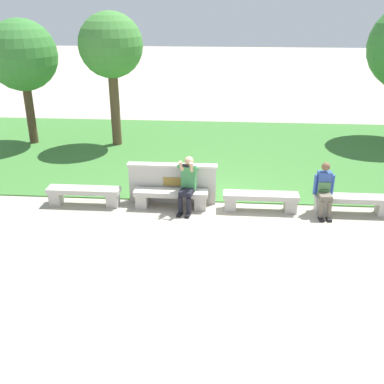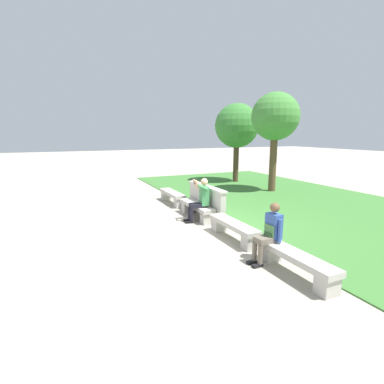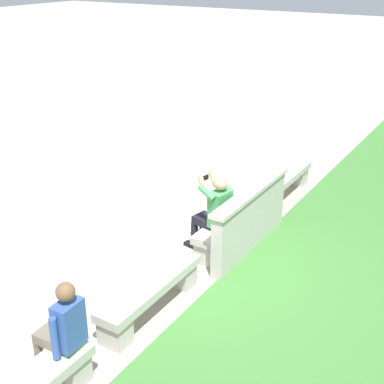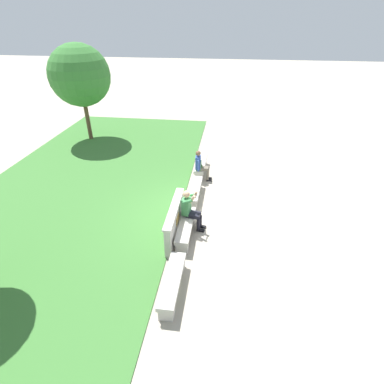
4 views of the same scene
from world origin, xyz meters
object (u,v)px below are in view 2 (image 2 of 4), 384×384
(bench_mid, at_px, (233,228))
(tree_left_background, at_px, (275,118))
(bench_main, at_px, (172,196))
(backpack, at_px, (272,233))
(tree_behind_wall, at_px, (237,126))
(person_photographer, at_px, (200,198))
(bench_near, at_px, (197,209))
(bench_far, at_px, (296,261))
(person_distant, at_px, (270,231))

(bench_mid, distance_m, tree_left_background, 7.47)
(bench_main, height_order, backpack, backpack)
(tree_behind_wall, bearing_deg, tree_left_background, 0.88)
(bench_mid, distance_m, person_photographer, 1.81)
(bench_near, relative_size, backpack, 4.21)
(person_photographer, xyz_separation_m, backpack, (3.20, 0.08, -0.11))
(bench_far, bearing_deg, tree_behind_wall, 153.31)
(tree_left_background, bearing_deg, person_photographer, -60.01)
(bench_mid, height_order, bench_far, same)
(bench_mid, bearing_deg, bench_near, 180.00)
(backpack, height_order, tree_left_background, tree_left_background)
(bench_near, distance_m, person_distant, 3.65)
(person_distant, xyz_separation_m, backpack, (-0.01, 0.07, -0.05))
(bench_near, relative_size, tree_behind_wall, 0.43)
(person_distant, relative_size, tree_left_background, 0.29)
(backpack, bearing_deg, bench_mid, -179.85)
(bench_far, bearing_deg, person_distant, -174.68)
(bench_main, distance_m, backpack, 5.80)
(bench_mid, xyz_separation_m, person_photographer, (-1.75, -0.08, 0.44))
(backpack, bearing_deg, tree_left_background, 140.85)
(backpack, bearing_deg, person_photographer, -178.57)
(bench_mid, distance_m, bench_far, 2.17)
(tree_behind_wall, bearing_deg, backpack, -28.46)
(bench_far, bearing_deg, tree_left_background, 143.91)
(bench_near, relative_size, person_photographer, 1.36)
(person_photographer, xyz_separation_m, tree_behind_wall, (-5.92, 5.02, 2.26))
(bench_far, height_order, tree_left_background, tree_left_background)
(bench_far, xyz_separation_m, person_distant, (-0.71, -0.07, 0.38))
(bench_near, distance_m, bench_far, 4.34)
(bench_main, relative_size, tree_behind_wall, 0.43)
(bench_main, bearing_deg, tree_behind_wall, 123.91)
(person_photographer, bearing_deg, tree_left_background, 119.99)
(bench_far, relative_size, tree_behind_wall, 0.43)
(person_photographer, bearing_deg, bench_near, 169.71)
(bench_near, relative_size, tree_left_background, 0.41)
(bench_mid, height_order, tree_left_background, tree_left_background)
(backpack, bearing_deg, bench_near, -179.94)
(tree_left_background, bearing_deg, tree_behind_wall, -179.12)
(person_photographer, bearing_deg, bench_far, 1.11)
(tree_left_background, bearing_deg, bench_mid, -46.87)
(tree_left_background, bearing_deg, backpack, -39.15)
(person_distant, height_order, backpack, person_distant)
(bench_near, height_order, tree_behind_wall, tree_behind_wall)
(bench_near, bearing_deg, backpack, 0.06)
(person_photographer, xyz_separation_m, tree_left_background, (-2.92, 5.07, 2.56))
(person_distant, height_order, tree_left_background, tree_left_background)
(bench_mid, relative_size, backpack, 4.21)
(bench_near, bearing_deg, person_photographer, -10.29)
(bench_mid, bearing_deg, bench_main, 180.00)
(bench_far, distance_m, person_photographer, 3.95)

